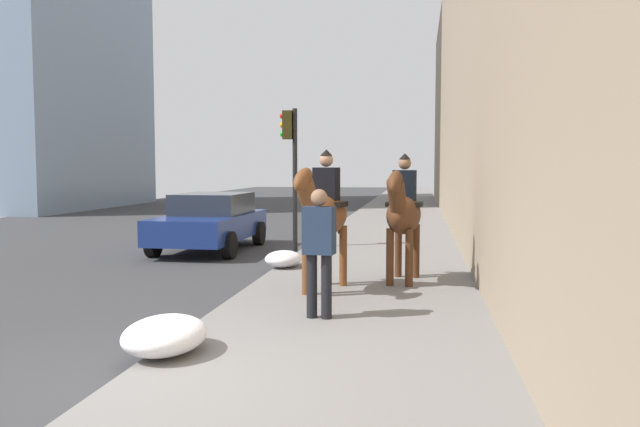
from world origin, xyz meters
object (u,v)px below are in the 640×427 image
mounted_horse_near (324,213)px  car_near_lane (211,221)px  pedestrian_greeting (319,244)px  mounted_horse_far (403,212)px  traffic_light_near_curb (291,156)px

mounted_horse_near → car_near_lane: size_ratio=0.53×
car_near_lane → pedestrian_greeting: bearing=29.1°
mounted_horse_far → car_near_lane: (4.34, 4.93, -0.58)m
traffic_light_near_curb → mounted_horse_far: bearing=-147.3°
mounted_horse_far → traffic_light_near_curb: (4.47, 2.87, 1.06)m
mounted_horse_near → pedestrian_greeting: 1.85m
mounted_horse_near → pedestrian_greeting: (-1.82, -0.22, -0.28)m
mounted_horse_far → pedestrian_greeting: (-2.78, 1.02, -0.23)m
mounted_horse_far → car_near_lane: mounted_horse_far is taller
mounted_horse_far → car_near_lane: size_ratio=0.52×
mounted_horse_near → traffic_light_near_curb: size_ratio=0.64×
pedestrian_greeting → car_near_lane: 8.13m
mounted_horse_far → traffic_light_near_curb: traffic_light_near_curb is taller
mounted_horse_near → car_near_lane: mounted_horse_near is taller
mounted_horse_near → mounted_horse_far: 1.56m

